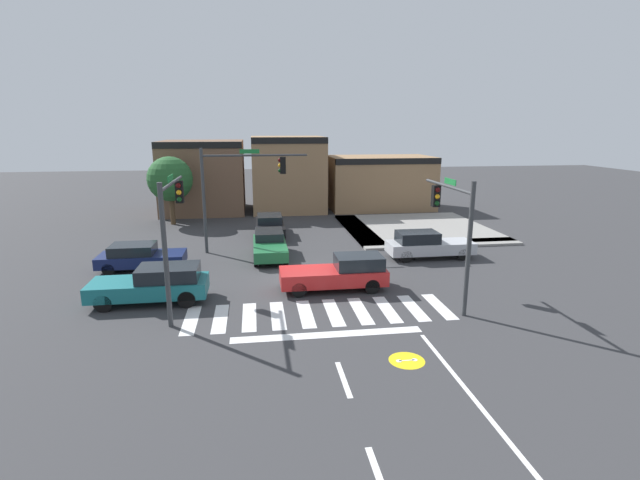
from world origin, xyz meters
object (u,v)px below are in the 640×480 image
Objects in this scene: traffic_signal_southwest at (172,217)px; car_red at (339,273)px; car_navy at (140,256)px; car_black at (270,225)px; car_silver at (427,245)px; traffic_signal_southeast at (452,217)px; car_teal at (155,284)px; traffic_signal_northwest at (240,180)px; car_green at (270,245)px; roadside_tree at (170,179)px.

traffic_signal_southwest is 1.12× the size of car_red.
traffic_signal_southwest is 7.58m from car_red.
car_black is (6.86, 6.77, 0.04)m from car_navy.
car_silver is at bearing 51.38° from car_black.
traffic_signal_southeast reaches higher than car_red.
car_silver is (5.74, 4.37, -0.01)m from car_red.
car_navy is (-2.71, 5.58, -3.05)m from traffic_signal_southwest.
traffic_signal_northwest is at bearing -113.98° from car_teal.
car_silver reaches higher than car_green.
car_red is at bearing -176.45° from car_teal.
car_teal reaches higher than car_green.
traffic_signal_northwest is 9.15m from car_red.
car_silver is 8.77m from car_green.
traffic_signal_northwest reaches higher than traffic_signal_southeast.
traffic_signal_southeast is 1.10× the size of car_red.
car_teal is at bearing 82.87° from traffic_signal_southeast.
car_silver is at bearing -66.07° from traffic_signal_southwest.
car_green is (-8.65, 1.42, -0.05)m from car_silver.
traffic_signal_southeast is 15.14m from car_black.
traffic_signal_southwest is at bearing -29.41° from car_green.
traffic_signal_northwest is 1.26× the size of car_red.
traffic_signal_southwest is 8.78m from traffic_signal_northwest.
car_black reaches higher than car_navy.
car_black is 8.90m from roadside_tree.
traffic_signal_southeast is 12.57m from car_teal.
car_red is at bearing -58.20° from traffic_signal_northwest.
traffic_signal_southwest is 13.37m from car_black.
traffic_signal_southwest reaches higher than car_navy.
car_green is at bearing 12.11° from car_navy.
car_black is (5.18, 11.61, -0.07)m from car_teal.
traffic_signal_southwest is 6.91m from car_navy.
traffic_signal_southwest reaches higher than car_green.
car_black is at bearing -76.28° from car_red.
car_silver is 1.12× the size of car_navy.
car_black is (1.76, 3.91, -3.47)m from traffic_signal_northwest.
car_green is 5.34m from car_black.
car_teal is at bearing -83.47° from roadside_tree.
traffic_signal_southwest is 1.12× the size of car_teal.
car_red is at bearing 64.74° from traffic_signal_southeast.
traffic_signal_northwest is at bearing 164.44° from car_silver.
roadside_tree reaches higher than car_teal.
roadside_tree is at bearing -123.85° from car_black.
traffic_signal_southwest is at bearing 144.54° from car_teal.
car_navy is (-13.84, 6.37, -2.90)m from traffic_signal_southeast.
traffic_signal_northwest reaches higher than car_navy.
traffic_signal_southeast reaches higher than car_green.
car_black is (-6.97, 13.13, -2.86)m from traffic_signal_southeast.
car_green is 0.92× the size of car_black.
car_navy is at bearing -45.42° from car_black.
car_green is at bearing -29.41° from traffic_signal_southwest.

